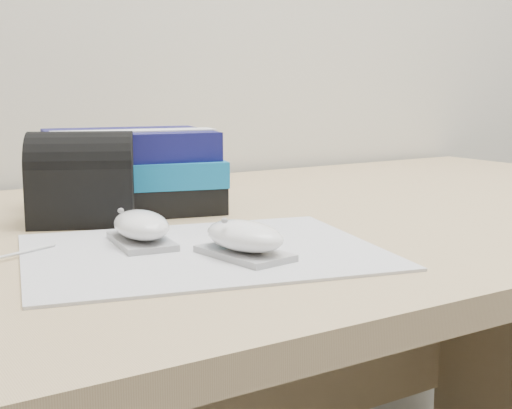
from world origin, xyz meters
TOP-DOWN VIEW (x-y plane):
  - desk at (0.00, 1.64)m, footprint 1.60×0.80m
  - mousepad at (-0.15, 1.43)m, footprint 0.41×0.35m
  - mouse_rear at (-0.19, 1.49)m, footprint 0.07×0.10m
  - mouse_front at (-0.13, 1.38)m, footprint 0.07×0.10m
  - book_stack at (-0.11, 1.70)m, footprint 0.26×0.22m
  - pouch at (-0.20, 1.64)m, footprint 0.15×0.13m

SIDE VIEW (x-z plane):
  - desk at x=0.00m, z-range 0.13..0.86m
  - mousepad at x=-0.15m, z-range 0.73..0.73m
  - mouse_rear at x=-0.19m, z-range 0.73..0.77m
  - mouse_front at x=-0.13m, z-range 0.73..0.77m
  - book_stack at x=-0.11m, z-range 0.73..0.84m
  - pouch at x=-0.20m, z-range 0.73..0.84m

